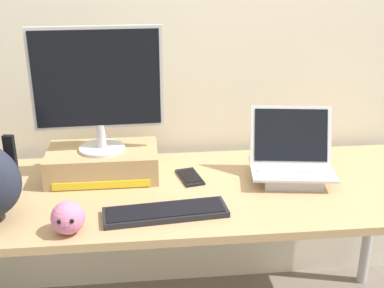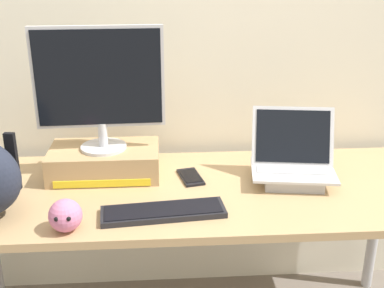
{
  "view_description": "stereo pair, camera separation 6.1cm",
  "coord_description": "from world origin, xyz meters",
  "px_view_note": "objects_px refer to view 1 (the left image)",
  "views": [
    {
      "loc": [
        -0.17,
        -1.67,
        1.56
      ],
      "look_at": [
        0.0,
        0.0,
        0.9
      ],
      "focal_mm": 45.84,
      "sensor_mm": 36.0,
      "label": 1
    },
    {
      "loc": [
        -0.11,
        -1.68,
        1.56
      ],
      "look_at": [
        0.0,
        0.0,
        0.9
      ],
      "focal_mm": 45.84,
      "sensor_mm": 36.0,
      "label": 2
    }
  ],
  "objects_px": {
    "external_keyboard": "(165,212)",
    "plush_toy": "(68,218)",
    "desktop_monitor": "(98,86)",
    "cell_phone": "(191,177)",
    "toner_box_yellow": "(103,163)",
    "open_laptop": "(291,166)"
  },
  "relations": [
    {
      "from": "toner_box_yellow",
      "to": "external_keyboard",
      "type": "bearing_deg",
      "value": -56.32
    },
    {
      "from": "toner_box_yellow",
      "to": "open_laptop",
      "type": "height_order",
      "value": "open_laptop"
    },
    {
      "from": "open_laptop",
      "to": "cell_phone",
      "type": "height_order",
      "value": "open_laptop"
    },
    {
      "from": "open_laptop",
      "to": "toner_box_yellow",
      "type": "bearing_deg",
      "value": 179.64
    },
    {
      "from": "desktop_monitor",
      "to": "cell_phone",
      "type": "relative_size",
      "value": 2.94
    },
    {
      "from": "open_laptop",
      "to": "cell_phone",
      "type": "distance_m",
      "value": 0.4
    },
    {
      "from": "open_laptop",
      "to": "plush_toy",
      "type": "relative_size",
      "value": 3.22
    },
    {
      "from": "external_keyboard",
      "to": "cell_phone",
      "type": "height_order",
      "value": "external_keyboard"
    },
    {
      "from": "toner_box_yellow",
      "to": "cell_phone",
      "type": "height_order",
      "value": "toner_box_yellow"
    },
    {
      "from": "toner_box_yellow",
      "to": "open_laptop",
      "type": "relative_size",
      "value": 1.24
    },
    {
      "from": "open_laptop",
      "to": "external_keyboard",
      "type": "relative_size",
      "value": 0.8
    },
    {
      "from": "toner_box_yellow",
      "to": "plush_toy",
      "type": "xyz_separation_m",
      "value": [
        -0.08,
        -0.43,
        -0.0
      ]
    },
    {
      "from": "external_keyboard",
      "to": "plush_toy",
      "type": "height_order",
      "value": "plush_toy"
    },
    {
      "from": "toner_box_yellow",
      "to": "open_laptop",
      "type": "bearing_deg",
      "value": -8.41
    },
    {
      "from": "external_keyboard",
      "to": "plush_toy",
      "type": "relative_size",
      "value": 4.02
    },
    {
      "from": "external_keyboard",
      "to": "cell_phone",
      "type": "relative_size",
      "value": 2.59
    },
    {
      "from": "cell_phone",
      "to": "plush_toy",
      "type": "height_order",
      "value": "plush_toy"
    },
    {
      "from": "toner_box_yellow",
      "to": "desktop_monitor",
      "type": "relative_size",
      "value": 0.88
    },
    {
      "from": "desktop_monitor",
      "to": "open_laptop",
      "type": "distance_m",
      "value": 0.81
    },
    {
      "from": "cell_phone",
      "to": "plush_toy",
      "type": "bearing_deg",
      "value": -152.03
    },
    {
      "from": "toner_box_yellow",
      "to": "external_keyboard",
      "type": "relative_size",
      "value": 1.0
    },
    {
      "from": "desktop_monitor",
      "to": "plush_toy",
      "type": "height_order",
      "value": "desktop_monitor"
    }
  ]
}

